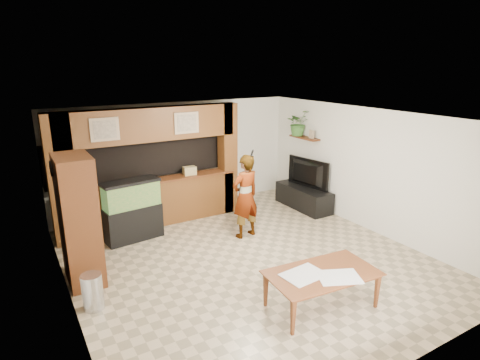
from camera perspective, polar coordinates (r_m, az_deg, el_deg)
floor at (r=7.52m, az=1.10°, el=-11.24°), size 6.50×6.50×0.00m
ceiling at (r=6.72m, az=1.22°, el=8.81°), size 6.50×6.50×0.00m
wall_back at (r=9.82m, az=-8.92°, el=3.32°), size 6.00×0.00×6.00m
wall_left at (r=6.08m, az=-23.77°, el=-6.13°), size 0.00×6.50×6.50m
wall_right at (r=8.91m, az=17.79°, el=1.38°), size 0.00×6.50×6.50m
partition at (r=8.95m, az=-13.07°, el=1.89°), size 4.20×0.99×2.60m
wall_clock at (r=6.86m, az=-25.19°, el=1.44°), size 0.05×0.25×0.25m
wall_shelf at (r=10.08m, az=9.15°, el=5.97°), size 0.25×0.90×0.04m
pantry_cabinet at (r=6.91m, az=-21.95°, el=-5.39°), size 0.53×0.87×2.12m
trash_can at (r=6.43m, az=-20.24°, el=-14.69°), size 0.30×0.30×0.55m
aquarium at (r=8.37m, az=-15.03°, el=-4.28°), size 1.13×0.42×1.25m
tv_stand at (r=10.09m, az=9.02°, el=-2.47°), size 0.58×1.58×0.53m
television at (r=9.91m, az=9.18°, el=0.91°), size 0.35×1.24×0.71m
photo_frame at (r=9.86m, az=10.16°, el=6.40°), size 0.04×0.15×0.20m
potted_plant at (r=10.19m, az=8.25°, el=8.05°), size 0.65×0.59×0.64m
person at (r=8.15m, az=0.76°, el=-2.34°), size 0.69×0.51×1.74m
microphone at (r=7.79m, az=1.72°, el=3.81°), size 0.04×0.10×0.17m
dining_table at (r=6.19m, az=11.65°, el=-15.16°), size 1.69×1.04×0.57m
newspaper_a at (r=5.99m, az=13.88°, el=-13.24°), size 0.71×0.63×0.01m
newspaper_b at (r=5.95m, az=9.05°, el=-13.16°), size 0.65×0.50×0.01m
counter_box at (r=9.13m, az=-7.19°, el=1.32°), size 0.29×0.21×0.19m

